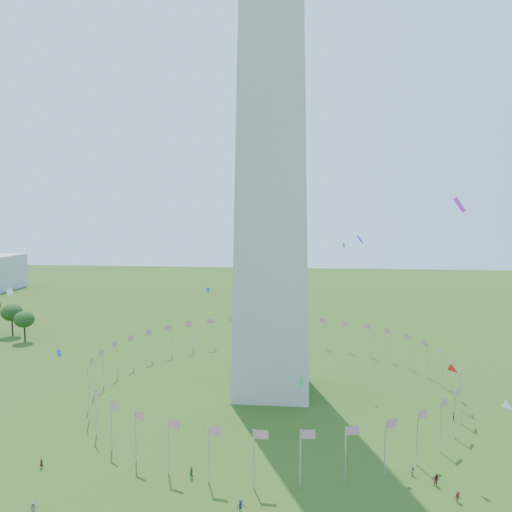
% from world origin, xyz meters
% --- Properties ---
extents(washington_monument, '(16.80, 16.80, 169.00)m').
position_xyz_m(washington_monument, '(0.00, 50.00, 84.50)').
color(washington_monument, '#BCB7A7').
rests_on(washington_monument, ground).
extents(flag_ring, '(80.24, 80.24, 9.00)m').
position_xyz_m(flag_ring, '(-0.00, 50.00, 4.50)').
color(flag_ring, silver).
rests_on(flag_ring, ground).
extents(kites_aloft, '(105.02, 79.95, 38.54)m').
position_xyz_m(kites_aloft, '(8.27, 21.54, 20.11)').
color(kites_aloft, white).
rests_on(kites_aloft, ground).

